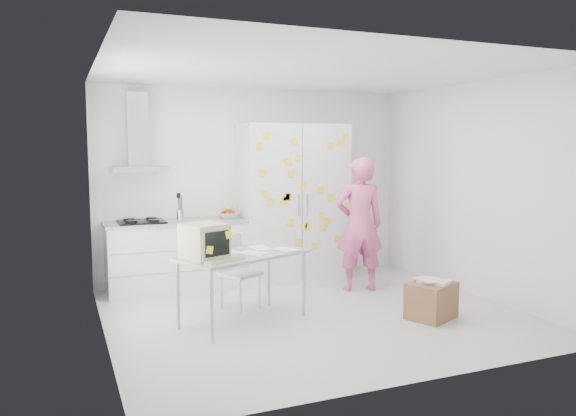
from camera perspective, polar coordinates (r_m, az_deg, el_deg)
name	(u,v)px	position (r m, az deg, el deg)	size (l,w,h in m)	color
floor	(314,315)	(6.47, 2.65, -10.79)	(4.50, 4.00, 0.02)	silver
walls	(290,191)	(6.87, 0.16, 1.77)	(4.52, 4.01, 2.70)	white
ceiling	(315,71)	(6.24, 2.78, 13.74)	(4.50, 4.00, 0.02)	white
counter_run	(177,254)	(7.57, -11.17, -4.63)	(1.84, 0.63, 1.28)	white
range_hood	(138,141)	(7.50, -15.02, 6.59)	(0.70, 0.48, 1.01)	silver
tall_cabinet	(293,202)	(7.94, 0.52, 0.57)	(1.50, 0.68, 2.20)	silver
person	(359,224)	(7.38, 7.26, -1.66)	(0.64, 0.42, 1.75)	#D8548E
desk	(220,248)	(5.85, -6.96, -4.07)	(1.55, 1.17, 1.11)	#999CA3
chair	(236,267)	(6.62, -5.30, -5.99)	(0.52, 0.52, 0.86)	silver
cardboard_box	(431,300)	(6.45, 14.36, -9.03)	(0.62, 0.57, 0.44)	brown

